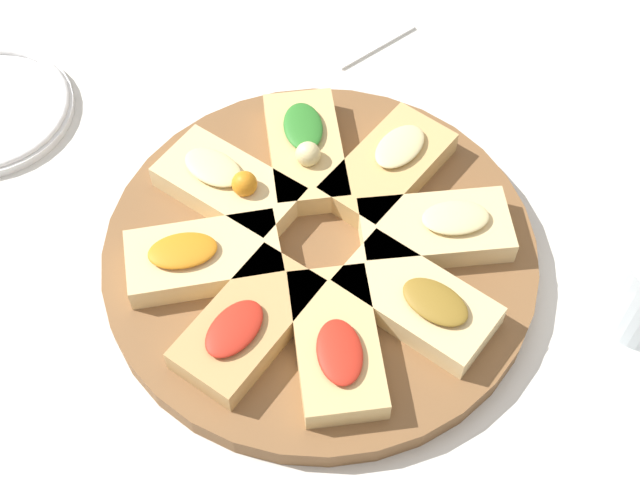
% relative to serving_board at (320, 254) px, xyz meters
% --- Properties ---
extents(ground_plane, '(3.00, 3.00, 0.00)m').
position_rel_serving_board_xyz_m(ground_plane, '(0.00, 0.00, -0.01)').
color(ground_plane, silver).
extents(serving_board, '(0.42, 0.42, 0.02)m').
position_rel_serving_board_xyz_m(serving_board, '(0.00, 0.00, 0.00)').
color(serving_board, brown).
rests_on(serving_board, ground_plane).
extents(focaccia_slice_0, '(0.13, 0.16, 0.04)m').
position_rel_serving_board_xyz_m(focaccia_slice_0, '(0.05, 0.10, 0.03)').
color(focaccia_slice_0, '#E5C689').
rests_on(focaccia_slice_0, serving_board).
extents(focaccia_slice_1, '(0.11, 0.16, 0.04)m').
position_rel_serving_board_xyz_m(focaccia_slice_1, '(-0.04, 0.11, 0.03)').
color(focaccia_slice_1, tan).
rests_on(focaccia_slice_1, serving_board).
extents(focaccia_slice_2, '(0.16, 0.13, 0.04)m').
position_rel_serving_board_xyz_m(focaccia_slice_2, '(-0.10, 0.05, 0.03)').
color(focaccia_slice_2, '#DBB775').
rests_on(focaccia_slice_2, serving_board).
extents(focaccia_slice_3, '(0.16, 0.11, 0.04)m').
position_rel_serving_board_xyz_m(focaccia_slice_3, '(-0.11, -0.03, 0.03)').
color(focaccia_slice_3, '#E5C689').
rests_on(focaccia_slice_3, serving_board).
extents(focaccia_slice_4, '(0.13, 0.16, 0.04)m').
position_rel_serving_board_xyz_m(focaccia_slice_4, '(-0.06, -0.10, 0.03)').
color(focaccia_slice_4, '#E5C689').
rests_on(focaccia_slice_4, serving_board).
extents(focaccia_slice_5, '(0.11, 0.16, 0.04)m').
position_rel_serving_board_xyz_m(focaccia_slice_5, '(0.03, -0.11, 0.03)').
color(focaccia_slice_5, tan).
rests_on(focaccia_slice_5, serving_board).
extents(focaccia_slice_6, '(0.16, 0.13, 0.05)m').
position_rel_serving_board_xyz_m(focaccia_slice_6, '(0.10, -0.05, 0.03)').
color(focaccia_slice_6, '#DBB775').
rests_on(focaccia_slice_6, serving_board).
extents(focaccia_slice_7, '(0.16, 0.11, 0.05)m').
position_rel_serving_board_xyz_m(focaccia_slice_7, '(0.11, 0.04, 0.03)').
color(focaccia_slice_7, '#E5C689').
rests_on(focaccia_slice_7, serving_board).
extents(napkin_stack, '(0.14, 0.12, 0.01)m').
position_rel_serving_board_xyz_m(napkin_stack, '(0.27, -0.23, -0.01)').
color(napkin_stack, white).
rests_on(napkin_stack, ground_plane).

